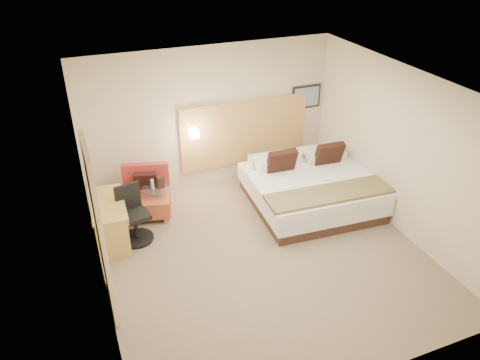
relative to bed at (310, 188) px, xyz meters
name	(u,v)px	position (x,y,z in m)	size (l,w,h in m)	color
floor	(263,254)	(-1.39, -1.01, -0.35)	(4.80, 5.00, 0.02)	#7A6952
ceiling	(268,88)	(-1.39, -1.01, 2.37)	(4.80, 5.00, 0.02)	white
wall_back	(209,118)	(-1.39, 1.50, 1.01)	(4.80, 0.02, 2.70)	beige
wall_front	(368,294)	(-1.39, -3.52, 1.01)	(4.80, 0.02, 2.70)	beige
wall_left	(92,214)	(-3.80, -1.01, 1.01)	(0.02, 5.00, 2.70)	beige
wall_right	(402,152)	(1.02, -1.01, 1.01)	(0.02, 5.00, 2.70)	beige
headboard_panel	(245,132)	(-0.69, 1.46, 0.61)	(2.60, 0.04, 1.30)	tan
art_frame	(306,97)	(0.63, 1.47, 1.16)	(0.62, 0.03, 0.47)	black
art_canvas	(307,97)	(0.63, 1.45, 1.16)	(0.54, 0.01, 0.39)	slate
lamp_arm	(193,132)	(-1.74, 1.41, 0.81)	(0.02, 0.02, 0.12)	white
lamp_shade	(194,133)	(-1.74, 1.35, 0.81)	(0.15, 0.15, 0.15)	#FEECC6
curtain	(100,232)	(-3.75, -1.26, 0.88)	(0.06, 0.90, 2.42)	beige
bottle_a	(152,184)	(-2.72, 0.70, 0.28)	(0.06, 0.06, 0.19)	#90B3DE
menu_folder	(161,182)	(-2.57, 0.70, 0.29)	(0.12, 0.05, 0.21)	#311B14
bed	(310,188)	(0.00, 0.00, 0.00)	(2.27, 2.23, 1.06)	#3A251D
lounge_chair	(147,196)	(-2.82, 0.82, 0.00)	(0.97, 0.90, 0.87)	#B26E54
side_table	(157,200)	(-2.67, 0.72, -0.05)	(0.56, 0.56, 0.53)	white
desk	(110,211)	(-3.51, 0.23, 0.22)	(0.58, 1.17, 0.72)	tan
desk_chair	(134,219)	(-3.17, 0.13, 0.05)	(0.63, 0.63, 0.95)	black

